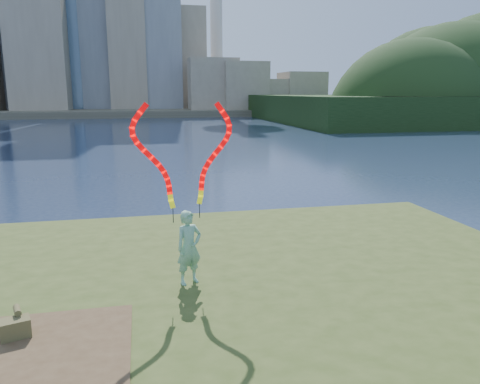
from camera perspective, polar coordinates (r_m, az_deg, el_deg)
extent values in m
plane|color=#1B2843|center=(10.78, -9.43, -13.20)|extent=(320.00, 320.00, 0.00)
cube|color=#364418|center=(8.51, -8.57, -19.42)|extent=(20.00, 18.00, 0.30)
cube|color=#364418|center=(8.64, -8.76, -16.97)|extent=(17.00, 15.00, 0.30)
cube|color=#364418|center=(8.70, -8.90, -14.90)|extent=(14.00, 12.00, 0.30)
cube|color=#47331E|center=(7.79, -25.62, -18.13)|extent=(3.20, 3.00, 0.02)
cube|color=#4F4A3A|center=(104.83, -12.06, 9.70)|extent=(320.00, 40.00, 1.20)
cube|color=black|center=(89.07, 26.70, 9.21)|extent=(70.00, 42.00, 4.00)
imported|color=#1F7645|center=(9.41, -6.23, -6.74)|extent=(0.65, 0.55, 1.50)
cylinder|color=black|center=(9.17, -8.16, -2.80)|extent=(0.02, 0.02, 0.30)
cylinder|color=black|center=(9.45, -4.96, -2.26)|extent=(0.02, 0.02, 0.30)
cube|color=#4F4C27|center=(8.38, -25.72, -14.78)|extent=(0.51, 0.42, 0.32)
cylinder|color=#4F4C27|center=(8.48, -25.52, -12.88)|extent=(0.19, 0.31, 0.11)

